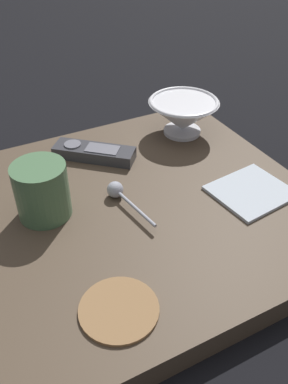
{
  "coord_description": "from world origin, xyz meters",
  "views": [
    {
      "loc": [
        -0.25,
        -0.5,
        0.5
      ],
      "look_at": [
        0.01,
        -0.0,
        0.06
      ],
      "focal_mm": 38.21,
      "sensor_mm": 36.0,
      "label": 1
    }
  ],
  "objects_px": {
    "teaspoon": "(118,192)",
    "tv_remote_near": "(94,152)",
    "coffee_mug": "(42,191)",
    "drink_coaster": "(119,309)",
    "cereal_bowl": "(183,115)",
    "folded_napkin": "(251,191)"
  },
  "relations": [
    {
      "from": "cereal_bowl",
      "to": "drink_coaster",
      "type": "distance_m",
      "value": 0.49
    },
    {
      "from": "teaspoon",
      "to": "tv_remote_near",
      "type": "xyz_separation_m",
      "value": [
        0.01,
        0.14,
        -0.0
      ]
    },
    {
      "from": "coffee_mug",
      "to": "folded_napkin",
      "type": "height_order",
      "value": "coffee_mug"
    },
    {
      "from": "coffee_mug",
      "to": "tv_remote_near",
      "type": "bearing_deg",
      "value": 41.8
    },
    {
      "from": "drink_coaster",
      "to": "coffee_mug",
      "type": "bearing_deg",
      "value": 96.64
    },
    {
      "from": "teaspoon",
      "to": "folded_napkin",
      "type": "distance_m",
      "value": 0.24
    },
    {
      "from": "cereal_bowl",
      "to": "teaspoon",
      "type": "height_order",
      "value": "cereal_bowl"
    },
    {
      "from": "teaspoon",
      "to": "drink_coaster",
      "type": "distance_m",
      "value": 0.24
    },
    {
      "from": "coffee_mug",
      "to": "drink_coaster",
      "type": "xyz_separation_m",
      "value": [
        0.03,
        -0.24,
        -0.05
      ]
    },
    {
      "from": "tv_remote_near",
      "to": "teaspoon",
      "type": "bearing_deg",
      "value": -95.16
    },
    {
      "from": "tv_remote_near",
      "to": "drink_coaster",
      "type": "bearing_deg",
      "value": -107.08
    },
    {
      "from": "teaspoon",
      "to": "drink_coaster",
      "type": "xyz_separation_m",
      "value": [
        -0.1,
        -0.22,
        -0.01
      ]
    },
    {
      "from": "cereal_bowl",
      "to": "coffee_mug",
      "type": "distance_m",
      "value": 0.38
    },
    {
      "from": "coffee_mug",
      "to": "tv_remote_near",
      "type": "distance_m",
      "value": 0.19
    },
    {
      "from": "cereal_bowl",
      "to": "drink_coaster",
      "type": "xyz_separation_m",
      "value": [
        -0.32,
        -0.37,
        -0.04
      ]
    },
    {
      "from": "coffee_mug",
      "to": "tv_remote_near",
      "type": "relative_size",
      "value": 0.62
    },
    {
      "from": "coffee_mug",
      "to": "tv_remote_near",
      "type": "height_order",
      "value": "coffee_mug"
    },
    {
      "from": "folded_napkin",
      "to": "coffee_mug",
      "type": "bearing_deg",
      "value": 161.49
    },
    {
      "from": "coffee_mug",
      "to": "teaspoon",
      "type": "relative_size",
      "value": 0.73
    },
    {
      "from": "coffee_mug",
      "to": "drink_coaster",
      "type": "relative_size",
      "value": 0.89
    },
    {
      "from": "coffee_mug",
      "to": "teaspoon",
      "type": "xyz_separation_m",
      "value": [
        0.13,
        -0.02,
        -0.03
      ]
    },
    {
      "from": "coffee_mug",
      "to": "drink_coaster",
      "type": "bearing_deg",
      "value": -83.36
    }
  ]
}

